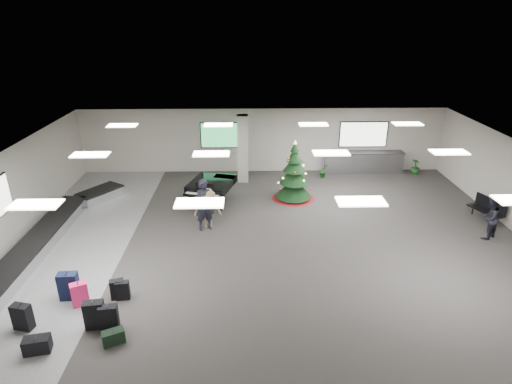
{
  "coord_description": "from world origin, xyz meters",
  "views": [
    {
      "loc": [
        -0.84,
        -13.63,
        7.44
      ],
      "look_at": [
        -0.49,
        1.0,
        1.33
      ],
      "focal_mm": 30.0,
      "sensor_mm": 36.0,
      "label": 1
    }
  ],
  "objects_px": {
    "pink_suitcase": "(80,294)",
    "grand_piano": "(211,185)",
    "baggage_carousel": "(49,235)",
    "traveler_b": "(208,208)",
    "traveler_bench": "(489,218)",
    "potted_plant_right": "(416,166)",
    "potted_plant_left": "(324,171)",
    "bench": "(488,208)",
    "christmas_tree": "(294,179)",
    "service_counter": "(362,162)",
    "traveler_a": "(205,205)"
  },
  "relations": [
    {
      "from": "pink_suitcase",
      "to": "grand_piano",
      "type": "distance_m",
      "value": 7.41
    },
    {
      "from": "baggage_carousel",
      "to": "traveler_b",
      "type": "bearing_deg",
      "value": 8.86
    },
    {
      "from": "pink_suitcase",
      "to": "traveler_bench",
      "type": "bearing_deg",
      "value": -10.7
    },
    {
      "from": "baggage_carousel",
      "to": "potted_plant_right",
      "type": "relative_size",
      "value": 12.68
    },
    {
      "from": "traveler_b",
      "to": "potted_plant_left",
      "type": "relative_size",
      "value": 2.2
    },
    {
      "from": "bench",
      "to": "christmas_tree",
      "type": "bearing_deg",
      "value": 141.93
    },
    {
      "from": "baggage_carousel",
      "to": "christmas_tree",
      "type": "relative_size",
      "value": 3.69
    },
    {
      "from": "service_counter",
      "to": "potted_plant_left",
      "type": "bearing_deg",
      "value": -161.38
    },
    {
      "from": "christmas_tree",
      "to": "traveler_a",
      "type": "bearing_deg",
      "value": -141.86
    },
    {
      "from": "bench",
      "to": "traveler_a",
      "type": "bearing_deg",
      "value": 161.99
    },
    {
      "from": "traveler_a",
      "to": "traveler_bench",
      "type": "relative_size",
      "value": 1.24
    },
    {
      "from": "baggage_carousel",
      "to": "christmas_tree",
      "type": "xyz_separation_m",
      "value": [
        9.04,
        3.53,
        0.69
      ]
    },
    {
      "from": "christmas_tree",
      "to": "traveler_bench",
      "type": "relative_size",
      "value": 1.67
    },
    {
      "from": "traveler_a",
      "to": "potted_plant_right",
      "type": "distance_m",
      "value": 11.55
    },
    {
      "from": "christmas_tree",
      "to": "potted_plant_right",
      "type": "xyz_separation_m",
      "value": [
        6.44,
        2.95,
        -0.52
      ]
    },
    {
      "from": "traveler_bench",
      "to": "baggage_carousel",
      "type": "bearing_deg",
      "value": -34.48
    },
    {
      "from": "christmas_tree",
      "to": "traveler_b",
      "type": "distance_m",
      "value": 4.38
    },
    {
      "from": "pink_suitcase",
      "to": "traveler_bench",
      "type": "xyz_separation_m",
      "value": [
        13.16,
        3.53,
        0.44
      ]
    },
    {
      "from": "pink_suitcase",
      "to": "potted_plant_right",
      "type": "distance_m",
      "value": 16.58
    },
    {
      "from": "pink_suitcase",
      "to": "traveler_b",
      "type": "distance_m",
      "value": 5.58
    },
    {
      "from": "service_counter",
      "to": "pink_suitcase",
      "type": "relative_size",
      "value": 5.71
    },
    {
      "from": "bench",
      "to": "potted_plant_left",
      "type": "bearing_deg",
      "value": 118.59
    },
    {
      "from": "service_counter",
      "to": "traveler_b",
      "type": "distance_m",
      "value": 9.36
    },
    {
      "from": "christmas_tree",
      "to": "pink_suitcase",
      "type": "bearing_deg",
      "value": -132.48
    },
    {
      "from": "traveler_b",
      "to": "traveler_bench",
      "type": "distance_m",
      "value": 10.07
    },
    {
      "from": "pink_suitcase",
      "to": "christmas_tree",
      "type": "bearing_deg",
      "value": 21.82
    },
    {
      "from": "grand_piano",
      "to": "traveler_b",
      "type": "height_order",
      "value": "traveler_b"
    },
    {
      "from": "traveler_b",
      "to": "potted_plant_right",
      "type": "relative_size",
      "value": 2.05
    },
    {
      "from": "traveler_b",
      "to": "traveler_a",
      "type": "bearing_deg",
      "value": -124.59
    },
    {
      "from": "grand_piano",
      "to": "potted_plant_left",
      "type": "xyz_separation_m",
      "value": [
        5.27,
        3.05,
        -0.49
      ]
    },
    {
      "from": "bench",
      "to": "traveler_b",
      "type": "distance_m",
      "value": 10.81
    },
    {
      "from": "grand_piano",
      "to": "traveler_bench",
      "type": "xyz_separation_m",
      "value": [
        10.06,
        -3.18,
        -0.06
      ]
    },
    {
      "from": "christmas_tree",
      "to": "potted_plant_right",
      "type": "height_order",
      "value": "christmas_tree"
    },
    {
      "from": "service_counter",
      "to": "christmas_tree",
      "type": "bearing_deg",
      "value": -139.87
    },
    {
      "from": "baggage_carousel",
      "to": "traveler_a",
      "type": "relative_size",
      "value": 4.94
    },
    {
      "from": "baggage_carousel",
      "to": "potted_plant_left",
      "type": "bearing_deg",
      "value": 29.26
    },
    {
      "from": "baggage_carousel",
      "to": "service_counter",
      "type": "distance_m",
      "value": 14.5
    },
    {
      "from": "pink_suitcase",
      "to": "traveler_bench",
      "type": "relative_size",
      "value": 0.45
    },
    {
      "from": "pink_suitcase",
      "to": "potted_plant_right",
      "type": "relative_size",
      "value": 0.93
    },
    {
      "from": "service_counter",
      "to": "pink_suitcase",
      "type": "bearing_deg",
      "value": -134.96
    },
    {
      "from": "traveler_b",
      "to": "baggage_carousel",
      "type": "bearing_deg",
      "value": -174.49
    },
    {
      "from": "traveler_a",
      "to": "traveler_b",
      "type": "relative_size",
      "value": 1.25
    },
    {
      "from": "service_counter",
      "to": "grand_piano",
      "type": "distance_m",
      "value": 8.24
    },
    {
      "from": "pink_suitcase",
      "to": "traveler_a",
      "type": "xyz_separation_m",
      "value": [
        3.07,
        4.44,
        0.64
      ]
    },
    {
      "from": "christmas_tree",
      "to": "potted_plant_left",
      "type": "bearing_deg",
      "value": 55.28
    },
    {
      "from": "christmas_tree",
      "to": "bench",
      "type": "xyz_separation_m",
      "value": [
        7.32,
        -2.29,
        -0.4
      ]
    },
    {
      "from": "traveler_bench",
      "to": "grand_piano",
      "type": "bearing_deg",
      "value": -51.33
    },
    {
      "from": "christmas_tree",
      "to": "traveler_a",
      "type": "height_order",
      "value": "christmas_tree"
    },
    {
      "from": "grand_piano",
      "to": "bench",
      "type": "xyz_separation_m",
      "value": [
        10.85,
        -1.75,
        -0.35
      ]
    },
    {
      "from": "grand_piano",
      "to": "potted_plant_right",
      "type": "xyz_separation_m",
      "value": [
        9.97,
        3.48,
        -0.47
      ]
    }
  ]
}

